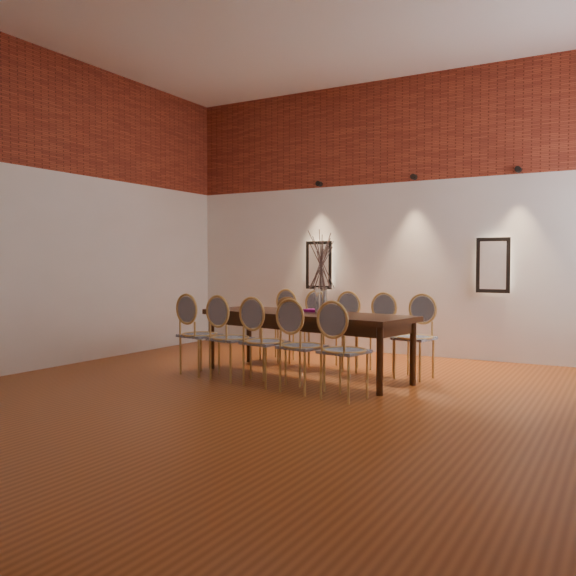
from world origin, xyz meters
The scene contains 25 objects.
floor centered at (0.00, 0.00, -0.01)m, with size 7.00×7.00×0.02m, color brown.
wall_back centered at (0.00, 3.55, 2.00)m, with size 7.00×0.10×4.00m, color silver.
wall_left centered at (-3.55, 0.00, 2.00)m, with size 0.10×7.00×4.00m, color silver.
brick_band_back centered at (0.00, 3.48, 3.25)m, with size 7.00×0.02×1.50m, color maroon.
brick_band_left centered at (-3.48, 0.00, 3.25)m, with size 0.02×7.00×1.50m, color maroon.
niche_left centered at (-1.30, 3.45, 1.30)m, with size 0.36×0.06×0.66m, color #FFEAC6.
niche_right centered at (1.30, 3.45, 1.30)m, with size 0.36×0.06×0.66m, color #FFEAC6.
spot_fixture_left centered at (-1.30, 3.42, 2.55)m, with size 0.08×0.08×0.10m, color black.
spot_fixture_mid centered at (0.20, 3.42, 2.55)m, with size 0.08×0.08×0.10m, color black.
spot_fixture_right centered at (1.60, 3.42, 2.55)m, with size 0.08×0.08×0.10m, color black.
dining_table centered at (-0.40, 1.26, 0.38)m, with size 2.61×0.84×0.75m, color #381A0B.
chair_near_a centered at (-1.56, 0.76, 0.47)m, with size 0.44×0.44×0.94m, color tan, non-canonical shape.
chair_near_b centered at (-1.04, 0.67, 0.47)m, with size 0.44×0.44×0.94m, color tan, non-canonical shape.
chair_near_c centered at (-0.53, 0.57, 0.47)m, with size 0.44×0.44×0.94m, color tan, non-canonical shape.
chair_near_d centered at (-0.02, 0.48, 0.47)m, with size 0.44×0.44×0.94m, color tan, non-canonical shape.
chair_near_e centered at (0.50, 0.38, 0.47)m, with size 0.44×0.44×0.94m, color tan, non-canonical shape.
chair_far_a centered at (-1.30, 2.14, 0.47)m, with size 0.44×0.44×0.94m, color tan, non-canonical shape.
chair_far_b centered at (-0.79, 2.05, 0.47)m, with size 0.44×0.44×0.94m, color tan, non-canonical shape.
chair_far_c centered at (-0.27, 1.95, 0.47)m, with size 0.44×0.44×0.94m, color tan, non-canonical shape.
chair_far_d centered at (0.24, 1.85, 0.47)m, with size 0.44×0.44×0.94m, color tan, non-canonical shape.
chair_far_e centered at (0.75, 1.76, 0.47)m, with size 0.44×0.44×0.94m, color tan, non-canonical shape.
vase centered at (-0.17, 1.22, 0.90)m, with size 0.14×0.14×0.30m, color silver.
dried_branches centered at (-0.17, 1.22, 1.35)m, with size 0.50×0.50×0.70m, color brown, non-canonical shape.
bowl centered at (-0.63, 1.25, 0.84)m, with size 0.24×0.24×0.18m, color brown.
book centered at (-0.35, 1.43, 0.77)m, with size 0.26×0.18×0.03m, color #930F79.
Camera 1 is at (2.92, -5.01, 1.32)m, focal length 38.00 mm.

